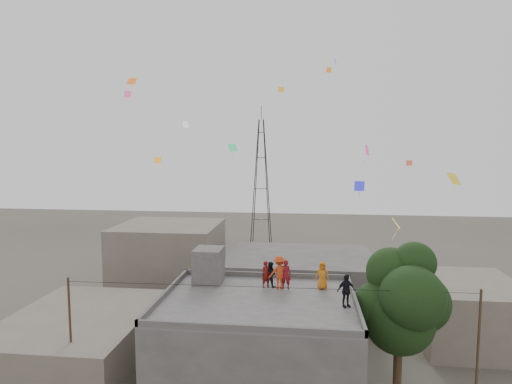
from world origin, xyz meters
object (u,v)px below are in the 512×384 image
at_px(person_dark_adult, 346,291).
at_px(tree, 403,301).
at_px(stair_head_box, 209,265).
at_px(transmission_tower, 261,182).
at_px(person_red_adult, 286,274).

bearing_deg(person_dark_adult, tree, -4.73).
distance_m(stair_head_box, person_dark_adult, 8.20).
xyz_separation_m(stair_head_box, tree, (10.57, -2.00, -1.00)).
xyz_separation_m(stair_head_box, transmission_tower, (-0.80, 37.40, 1.97)).
relative_size(transmission_tower, person_red_adult, 12.19).
bearing_deg(stair_head_box, transmission_tower, 91.23).
distance_m(transmission_tower, person_dark_adult, 41.40).
height_order(tree, person_dark_adult, tree).
relative_size(person_red_adult, person_dark_adult, 1.00).
bearing_deg(stair_head_box, tree, -10.74).
bearing_deg(person_red_adult, transmission_tower, -75.68).
distance_m(transmission_tower, person_red_adult, 38.49).
relative_size(stair_head_box, tree, 0.22).
bearing_deg(person_red_adult, tree, 173.86).
bearing_deg(person_dark_adult, stair_head_box, 133.32).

